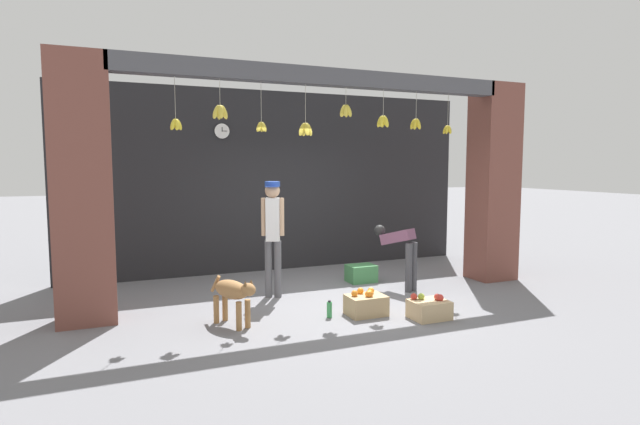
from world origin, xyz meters
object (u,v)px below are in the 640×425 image
object	(u,v)px
worker_stooping	(400,248)
water_bottle	(329,310)
dog	(233,293)
fruit_crate_oranges	(366,304)
fruit_crate_apples	(429,309)
wall_clock	(222,131)
shopkeeper	(273,228)
produce_box_green	(361,273)

from	to	relation	value
worker_stooping	water_bottle	xyz separation A→B (m)	(-1.66, -0.96, -0.56)
dog	fruit_crate_oranges	xyz separation A→B (m)	(1.73, -0.22, -0.27)
fruit_crate_apples	wall_clock	world-z (taller)	wall_clock
shopkeeper	produce_box_green	xyz separation A→B (m)	(1.68, 0.37, -0.90)
produce_box_green	wall_clock	distance (m)	3.52
shopkeeper	wall_clock	distance (m)	2.46
shopkeeper	worker_stooping	world-z (taller)	shopkeeper
fruit_crate_oranges	produce_box_green	bearing A→B (deg)	64.87
dog	wall_clock	world-z (taller)	wall_clock
shopkeeper	water_bottle	size ratio (longest dim) A/B	7.74
wall_clock	fruit_crate_oranges	bearing A→B (deg)	-69.03
dog	produce_box_green	world-z (taller)	dog
fruit_crate_apples	dog	bearing A→B (deg)	164.52
dog	water_bottle	bearing A→B (deg)	56.84
worker_stooping	wall_clock	distance (m)	3.76
shopkeeper	dog	bearing A→B (deg)	73.96
fruit_crate_apples	water_bottle	distance (m)	1.30
fruit_crate_apples	fruit_crate_oranges	bearing A→B (deg)	146.96
fruit_crate_apples	water_bottle	world-z (taller)	fruit_crate_apples
shopkeeper	fruit_crate_apples	bearing A→B (deg)	152.57
fruit_crate_oranges	wall_clock	world-z (taller)	wall_clock
worker_stooping	wall_clock	bearing A→B (deg)	113.38
water_bottle	wall_clock	xyz separation A→B (m)	(-0.74, 3.13, 2.49)
worker_stooping	wall_clock	world-z (taller)	wall_clock
dog	wall_clock	bearing A→B (deg)	143.84
water_bottle	produce_box_green	bearing A→B (deg)	51.45
shopkeeper	produce_box_green	size ratio (longest dim) A/B	3.73
dog	fruit_crate_oranges	world-z (taller)	dog
water_bottle	dog	bearing A→B (deg)	173.54
water_bottle	wall_clock	bearing A→B (deg)	103.22
fruit_crate_oranges	produce_box_green	size ratio (longest dim) A/B	1.08
produce_box_green	wall_clock	world-z (taller)	wall_clock
produce_box_green	fruit_crate_oranges	bearing A→B (deg)	-115.13
dog	fruit_crate_oranges	bearing A→B (deg)	56.02
produce_box_green	shopkeeper	bearing A→B (deg)	-167.54
worker_stooping	produce_box_green	bearing A→B (deg)	93.78
water_bottle	shopkeeper	bearing A→B (deg)	106.75
fruit_crate_oranges	wall_clock	size ratio (longest dim) A/B	1.79
dog	wall_clock	distance (m)	3.73
produce_box_green	water_bottle	world-z (taller)	produce_box_green
wall_clock	water_bottle	bearing A→B (deg)	-76.78
shopkeeper	fruit_crate_oranges	bearing A→B (deg)	144.52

